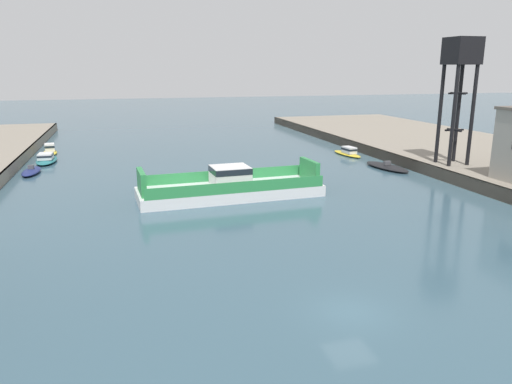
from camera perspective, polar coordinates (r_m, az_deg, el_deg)
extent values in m
plane|color=#385666|center=(27.38, 11.12, -13.70)|extent=(400.00, 400.00, 0.00)
cube|color=#4C4742|center=(56.08, 24.63, 0.62)|extent=(0.30, 140.00, 1.44)
cube|color=silver|center=(49.53, -3.03, 0.05)|extent=(18.89, 6.93, 1.10)
cube|color=#2D8947|center=(52.00, -3.92, 1.98)|extent=(17.83, 1.10, 1.10)
cube|color=#2D8947|center=(46.56, -2.08, 0.53)|extent=(17.83, 1.10, 1.10)
cube|color=silver|center=(49.17, -3.05, 1.84)|extent=(3.89, 3.46, 2.07)
cube|color=black|center=(49.02, -3.06, 2.62)|extent=(3.94, 3.50, 0.60)
cube|color=#2D8947|center=(52.16, 6.30, 2.58)|extent=(0.73, 4.17, 2.20)
cube|color=#2D8947|center=(47.60, -13.30, 1.14)|extent=(0.73, 4.17, 2.20)
ellipsoid|color=navy|center=(66.65, -24.89, 2.22)|extent=(2.29, 5.95, 0.59)
cube|color=#4C4C51|center=(66.55, -24.94, 2.67)|extent=(0.70, 0.44, 0.50)
ellipsoid|color=#237075|center=(74.00, -23.38, 3.44)|extent=(2.70, 7.26, 0.55)
cube|color=silver|center=(73.36, -23.49, 3.89)|extent=(1.85, 2.55, 0.81)
cube|color=black|center=(73.34, -23.50, 3.97)|extent=(1.91, 2.63, 0.24)
ellipsoid|color=yellow|center=(74.91, 10.66, 4.43)|extent=(2.58, 6.86, 0.38)
cube|color=silver|center=(74.38, 10.89, 4.87)|extent=(1.56, 2.47, 0.96)
cube|color=black|center=(74.36, 10.90, 4.97)|extent=(1.61, 2.54, 0.29)
ellipsoid|color=yellow|center=(81.34, -23.04, 4.30)|extent=(2.69, 5.87, 0.38)
cube|color=silver|center=(81.65, -23.09, 4.87)|extent=(1.63, 2.14, 1.12)
cube|color=black|center=(81.63, -23.10, 4.96)|extent=(1.68, 2.20, 0.34)
ellipsoid|color=black|center=(65.83, 15.13, 2.89)|extent=(3.82, 8.13, 0.51)
cube|color=#4C4C51|center=(65.73, 15.15, 3.32)|extent=(0.99, 0.54, 0.50)
cylinder|color=black|center=(63.62, 20.80, 8.50)|extent=(0.44, 0.44, 11.73)
cylinder|color=black|center=(65.16, 22.64, 8.45)|extent=(0.44, 0.44, 11.73)
cylinder|color=black|center=(61.58, 22.20, 8.21)|extent=(0.44, 0.44, 11.73)
cylinder|color=black|center=(63.17, 24.06, 8.16)|extent=(0.44, 0.44, 11.73)
cube|color=black|center=(63.55, 22.27, 6.76)|extent=(2.56, 0.20, 0.20)
cube|color=black|center=(63.55, 22.27, 6.76)|extent=(0.20, 2.56, 0.20)
cube|color=black|center=(63.20, 22.65, 10.66)|extent=(2.56, 0.20, 0.20)
cube|color=black|center=(63.20, 22.65, 10.66)|extent=(0.20, 2.56, 0.20)
cube|color=black|center=(63.17, 23.08, 15.02)|extent=(3.33, 3.33, 3.09)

